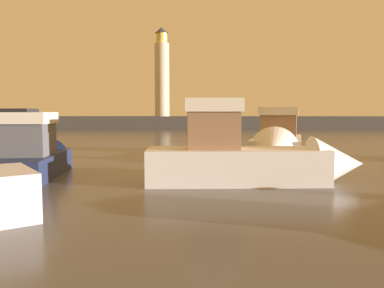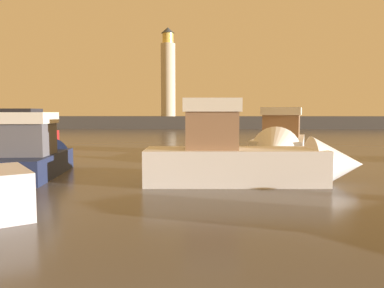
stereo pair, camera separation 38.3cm
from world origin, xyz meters
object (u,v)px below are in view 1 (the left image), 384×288
Objects in this scene: motorboat_3 at (259,158)px; motorboat_4 at (39,154)px; motorboat_1 at (277,143)px; lighthouse at (162,74)px.

motorboat_4 is at bearing 167.78° from motorboat_3.
lighthouse is at bearing 103.98° from motorboat_1.
motorboat_4 is at bearing -90.65° from lighthouse.
lighthouse reaches higher than motorboat_4.
lighthouse is 2.22× the size of motorboat_4.
lighthouse is 54.17m from motorboat_3.
lighthouse is 1.60× the size of motorboat_1.
motorboat_3 is (9.00, -52.74, -8.47)m from lighthouse.
motorboat_3 is (-2.23, -7.59, -0.01)m from motorboat_1.
motorboat_1 is at bearing 25.03° from motorboat_4.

